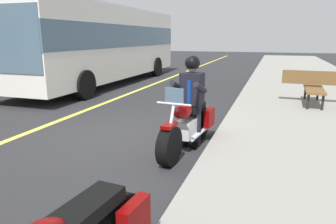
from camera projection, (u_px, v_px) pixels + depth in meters
ground_plane at (118, 137)px, 6.62m from camera, size 80.00×80.00×0.00m
lane_center_stripe at (41, 128)px, 7.24m from camera, size 60.00×0.16×0.01m
motorcycle_main at (188, 126)px, 5.79m from camera, size 2.22×0.72×1.26m
rider_main at (192, 93)px, 5.82m from camera, size 0.66×0.59×1.74m
bus_far at (105, 41)px, 13.77m from camera, size 11.05×2.70×3.30m
bench_sidewalk at (314, 85)px, 9.04m from camera, size 1.82×1.80×0.95m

